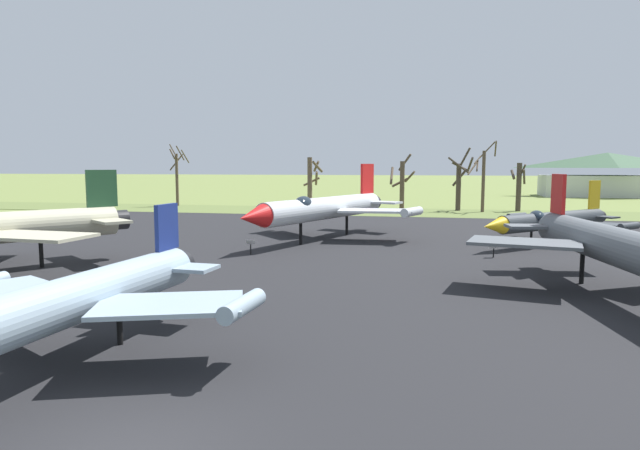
% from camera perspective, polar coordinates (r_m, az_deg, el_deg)
% --- Properties ---
extents(asphalt_apron, '(79.13, 63.53, 0.05)m').
position_cam_1_polar(asphalt_apron, '(29.05, 0.42, -4.93)').
color(asphalt_apron, black).
rests_on(asphalt_apron, ground).
extents(grass_verge_strip, '(139.13, 12.00, 0.06)m').
position_cam_1_polar(grass_verge_strip, '(66.18, 6.92, 1.35)').
color(grass_verge_strip, '#5D6D37').
rests_on(grass_verge_strip, ground).
extents(jet_fighter_front_left, '(11.61, 16.99, 5.21)m').
position_cam_1_polar(jet_fighter_front_left, '(25.40, 29.02, -2.05)').
color(jet_fighter_front_left, '#565B60').
rests_on(jet_fighter_front_left, ground).
extents(jet_fighter_front_right, '(13.12, 17.20, 5.79)m').
position_cam_1_polar(jet_fighter_front_right, '(40.94, 0.30, 1.80)').
color(jet_fighter_front_right, silver).
rests_on(jet_fighter_front_right, ground).
extents(info_placard_front_right, '(0.58, 0.35, 0.99)m').
position_cam_1_polar(info_placard_front_right, '(34.68, -7.27, -2.13)').
color(info_placard_front_right, black).
rests_on(info_placard_front_right, ground).
extents(jet_fighter_rear_left, '(10.66, 10.59, 4.54)m').
position_cam_1_polar(jet_fighter_rear_left, '(41.51, 23.00, 0.46)').
color(jet_fighter_rear_left, '#33383D').
rests_on(jet_fighter_rear_left, ground).
extents(info_placard_rear_left, '(0.58, 0.36, 0.91)m').
position_cam_1_polar(info_placard_rear_left, '(34.95, 17.72, -2.40)').
color(info_placard_rear_left, black).
rests_on(info_placard_rear_left, ground).
extents(jet_fighter_rear_right, '(9.95, 14.69, 4.30)m').
position_cam_1_polar(jet_fighter_rear_right, '(15.90, -27.06, -7.84)').
color(jet_fighter_rear_right, '#8EA3B2').
rests_on(jet_fighter_rear_right, ground).
extents(bare_tree_far_left, '(2.74, 2.64, 8.54)m').
position_cam_1_polar(bare_tree_far_left, '(77.92, -14.73, 5.15)').
color(bare_tree_far_left, brown).
rests_on(bare_tree_far_left, ground).
extents(bare_tree_left_of_center, '(2.62, 2.78, 6.64)m').
position_cam_1_polar(bare_tree_left_of_center, '(68.00, -0.92, 4.60)').
color(bare_tree_left_of_center, brown).
rests_on(bare_tree_left_of_center, ground).
extents(bare_tree_center, '(3.01, 2.93, 7.06)m').
position_cam_1_polar(bare_tree_center, '(66.74, 8.53, 4.36)').
color(bare_tree_center, brown).
rests_on(bare_tree_center, ground).
extents(bare_tree_right_of_center, '(3.06, 3.05, 7.84)m').
position_cam_1_polar(bare_tree_right_of_center, '(69.55, 14.42, 4.47)').
color(bare_tree_right_of_center, '#42382D').
rests_on(bare_tree_right_of_center, ground).
extents(bare_tree_far_right, '(3.38, 3.32, 8.50)m').
position_cam_1_polar(bare_tree_far_right, '(68.33, 16.70, 4.93)').
color(bare_tree_far_right, brown).
rests_on(bare_tree_far_right, ground).
extents(bare_tree_backdrop_extra, '(1.81, 1.67, 5.94)m').
position_cam_1_polar(bare_tree_backdrop_extra, '(70.81, 20.09, 3.92)').
color(bare_tree_backdrop_extra, '#42382D').
rests_on(bare_tree_backdrop_extra, ground).
extents(visitor_building, '(23.13, 11.18, 7.91)m').
position_cam_1_polar(visitor_building, '(111.23, 27.81, 4.68)').
color(visitor_building, beige).
rests_on(visitor_building, ground).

